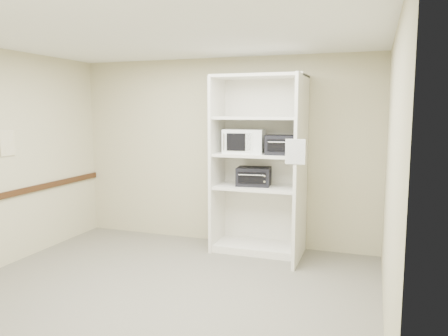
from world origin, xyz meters
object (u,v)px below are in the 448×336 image
(shelving_unit, at_px, (262,171))
(toaster_oven_lower, at_px, (254,176))
(toaster_oven_upper, at_px, (283,145))
(microwave, at_px, (244,141))

(shelving_unit, height_order, toaster_oven_lower, shelving_unit)
(toaster_oven_upper, relative_size, toaster_oven_lower, 0.97)
(toaster_oven_lower, bearing_deg, shelving_unit, -19.45)
(shelving_unit, height_order, microwave, shelving_unit)
(toaster_oven_upper, bearing_deg, toaster_oven_lower, 165.79)
(microwave, distance_m, toaster_oven_upper, 0.55)
(microwave, xyz_separation_m, toaster_oven_lower, (0.13, 0.01, -0.49))
(toaster_oven_upper, bearing_deg, microwave, 169.40)
(shelving_unit, relative_size, toaster_oven_upper, 5.48)
(microwave, relative_size, toaster_oven_lower, 1.19)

